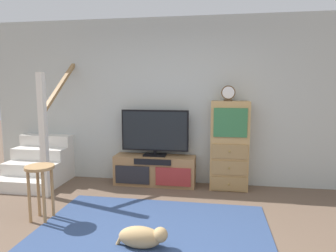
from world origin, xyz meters
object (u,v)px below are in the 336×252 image
object	(u,v)px
media_console	(155,170)
television	(155,132)
dog	(143,237)
side_cabinet	(229,146)
bar_stool_near	(40,180)
desk_clock	(228,93)

from	to	relation	value
media_console	television	world-z (taller)	television
media_console	dog	world-z (taller)	media_console
dog	side_cabinet	bearing A→B (deg)	64.95
television	bar_stool_near	bearing A→B (deg)	-125.42
television	side_cabinet	world-z (taller)	side_cabinet
television	dog	distance (m)	2.11
media_console	side_cabinet	bearing A→B (deg)	0.49
desk_clock	television	bearing A→B (deg)	178.57
side_cabinet	desk_clock	xyz separation A→B (m)	(-0.04, -0.01, 0.81)
television	bar_stool_near	size ratio (longest dim) A/B	1.63
media_console	dog	distance (m)	1.95
desk_clock	bar_stool_near	distance (m)	2.86
desk_clock	dog	size ratio (longest dim) A/B	0.43
television	side_cabinet	distance (m)	1.20
media_console	television	xyz separation A→B (m)	(-0.00, 0.02, 0.64)
side_cabinet	desk_clock	world-z (taller)	desk_clock
media_console	bar_stool_near	bearing A→B (deg)	-125.85
desk_clock	bar_stool_near	world-z (taller)	desk_clock
media_console	side_cabinet	distance (m)	1.27
side_cabinet	bar_stool_near	distance (m)	2.73
media_console	dog	xyz separation A→B (m)	(0.28, -1.93, -0.12)
dog	desk_clock	bearing A→B (deg)	65.70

